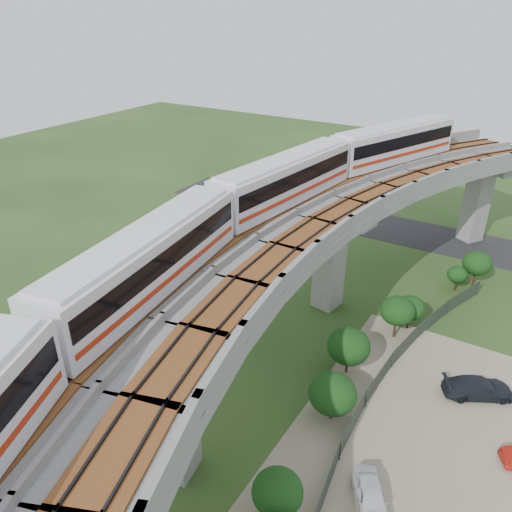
# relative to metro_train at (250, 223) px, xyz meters

# --- Properties ---
(ground) EXTENTS (160.00, 160.00, 0.00)m
(ground) POSITION_rel_metro_train_xyz_m (-0.37, 1.55, -12.31)
(ground) COLOR #25451B
(ground) RESTS_ON ground
(dirt_lot) EXTENTS (18.00, 26.00, 0.04)m
(dirt_lot) POSITION_rel_metro_train_xyz_m (13.63, -0.45, -12.29)
(dirt_lot) COLOR gray
(dirt_lot) RESTS_ON ground
(asphalt_road) EXTENTS (60.00, 8.00, 0.03)m
(asphalt_road) POSITION_rel_metro_train_xyz_m (-0.37, 31.55, -12.29)
(asphalt_road) COLOR #232326
(asphalt_road) RESTS_ON ground
(viaduct) EXTENTS (19.58, 73.98, 11.40)m
(viaduct) POSITION_rel_metro_train_xyz_m (3.47, 1.55, -3.26)
(viaduct) COLOR #99968E
(viaduct) RESTS_ON ground
(metro_train) EXTENTS (11.47, 61.33, 3.64)m
(metro_train) POSITION_rel_metro_train_xyz_m (0.00, 0.00, 0.00)
(metro_train) COLOR white
(metro_train) RESTS_ON ground
(fence) EXTENTS (3.87, 38.73, 1.50)m
(fence) POSITION_rel_metro_train_xyz_m (9.39, 1.55, -11.56)
(fence) COLOR #2D382D
(fence) RESTS_ON ground
(tree_0) EXTENTS (2.69, 2.69, 3.64)m
(tree_0) POSITION_rel_metro_train_xyz_m (11.14, 22.31, -9.82)
(tree_0) COLOR #382314
(tree_0) RESTS_ON ground
(tree_1) EXTENTS (1.86, 1.86, 2.50)m
(tree_1) POSITION_rel_metro_train_xyz_m (9.85, 20.60, -10.61)
(tree_1) COLOR #382314
(tree_1) RESTS_ON ground
(tree_2) EXTENTS (2.36, 2.36, 3.04)m
(tree_2) POSITION_rel_metro_train_xyz_m (7.85, 12.09, -10.28)
(tree_2) COLOR #382314
(tree_2) RESTS_ON ground
(tree_3) EXTENTS (2.73, 2.73, 3.71)m
(tree_3) POSITION_rel_metro_train_xyz_m (7.27, 10.32, -9.77)
(tree_3) COLOR #382314
(tree_3) RESTS_ON ground
(tree_4) EXTENTS (3.13, 3.13, 3.73)m
(tree_4) POSITION_rel_metro_train_xyz_m (5.65, 4.20, -9.91)
(tree_4) COLOR #382314
(tree_4) RESTS_ON ground
(tree_5) EXTENTS (3.12, 3.12, 3.45)m
(tree_5) POSITION_rel_metro_train_xyz_m (6.54, -0.60, -10.19)
(tree_5) COLOR #382314
(tree_5) RESTS_ON ground
(tree_6) EXTENTS (2.68, 2.68, 3.32)m
(tree_6) POSITION_rel_metro_train_xyz_m (7.07, -8.72, -10.13)
(tree_6) COLOR #382314
(tree_6) RESTS_ON ground
(car_white) EXTENTS (3.42, 4.22, 1.35)m
(car_white) POSITION_rel_metro_train_xyz_m (11.00, -5.39, -11.59)
(car_white) COLOR silver
(car_white) RESTS_ON dirt_lot
(car_dark) EXTENTS (5.03, 3.98, 1.36)m
(car_dark) POSITION_rel_metro_train_xyz_m (14.29, 6.65, -11.59)
(car_dark) COLOR black
(car_dark) RESTS_ON dirt_lot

